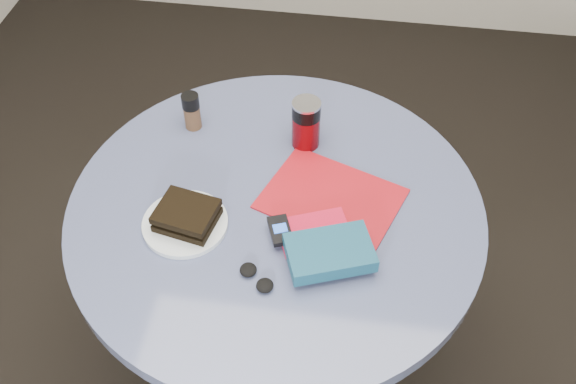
# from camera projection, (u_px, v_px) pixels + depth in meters

# --- Properties ---
(ground) EXTENTS (4.00, 4.00, 0.00)m
(ground) POSITION_uv_depth(u_px,v_px,m) (279.00, 355.00, 2.09)
(ground) COLOR black
(ground) RESTS_ON ground
(table) EXTENTS (1.00, 1.00, 0.75)m
(table) POSITION_uv_depth(u_px,v_px,m) (277.00, 246.00, 1.66)
(table) COLOR black
(table) RESTS_ON ground
(plate) EXTENTS (0.21, 0.21, 0.01)m
(plate) POSITION_uv_depth(u_px,v_px,m) (185.00, 224.00, 1.49)
(plate) COLOR silver
(plate) RESTS_ON table
(sandwich) EXTENTS (0.15, 0.13, 0.05)m
(sandwich) POSITION_uv_depth(u_px,v_px,m) (187.00, 215.00, 1.47)
(sandwich) COLOR black
(sandwich) RESTS_ON plate
(soda_can) EXTENTS (0.08, 0.08, 0.14)m
(soda_can) POSITION_uv_depth(u_px,v_px,m) (306.00, 124.00, 1.63)
(soda_can) COLOR #590409
(soda_can) RESTS_ON table
(pepper_grinder) EXTENTS (0.06, 0.06, 0.11)m
(pepper_grinder) POSITION_uv_depth(u_px,v_px,m) (192.00, 111.00, 1.68)
(pepper_grinder) COLOR #4E3521
(pepper_grinder) RESTS_ON table
(magazine) EXTENTS (0.38, 0.33, 0.01)m
(magazine) POSITION_uv_depth(u_px,v_px,m) (331.00, 199.00, 1.55)
(magazine) COLOR maroon
(magazine) RESTS_ON table
(red_book) EXTENTS (0.19, 0.16, 0.01)m
(red_book) POSITION_uv_depth(u_px,v_px,m) (314.00, 232.00, 1.46)
(red_book) COLOR red
(red_book) RESTS_ON magazine
(novel) EXTENTS (0.22, 0.18, 0.04)m
(novel) POSITION_uv_depth(u_px,v_px,m) (330.00, 252.00, 1.40)
(novel) COLOR navy
(novel) RESTS_ON red_book
(mp3_player) EXTENTS (0.07, 0.09, 0.01)m
(mp3_player) POSITION_uv_depth(u_px,v_px,m) (280.00, 230.00, 1.45)
(mp3_player) COLOR black
(mp3_player) RESTS_ON red_book
(headphones) EXTENTS (0.10, 0.09, 0.02)m
(headphones) POSITION_uv_depth(u_px,v_px,m) (256.00, 278.00, 1.38)
(headphones) COLOR black
(headphones) RESTS_ON table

